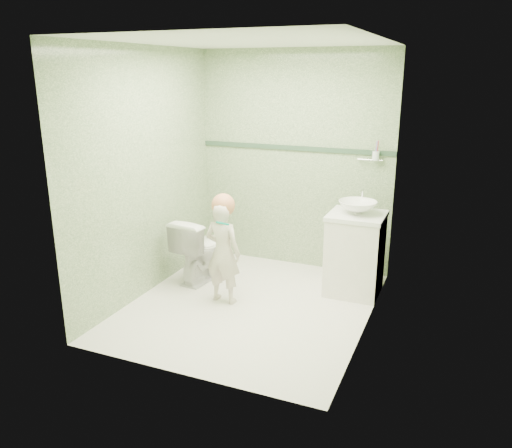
% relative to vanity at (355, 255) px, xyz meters
% --- Properties ---
extents(ground, '(2.50, 2.50, 0.00)m').
position_rel_vanity_xyz_m(ground, '(-0.84, -0.70, -0.40)').
color(ground, white).
rests_on(ground, ground).
extents(room_shell, '(2.50, 2.54, 2.40)m').
position_rel_vanity_xyz_m(room_shell, '(-0.84, -0.70, 0.80)').
color(room_shell, gray).
rests_on(room_shell, ground).
extents(trim_stripe, '(2.20, 0.02, 0.05)m').
position_rel_vanity_xyz_m(trim_stripe, '(-0.84, 0.54, 0.95)').
color(trim_stripe, '#2F4936').
rests_on(trim_stripe, room_shell).
extents(vanity, '(0.52, 0.50, 0.80)m').
position_rel_vanity_xyz_m(vanity, '(0.00, 0.00, 0.00)').
color(vanity, silver).
rests_on(vanity, ground).
extents(counter, '(0.54, 0.52, 0.04)m').
position_rel_vanity_xyz_m(counter, '(0.00, 0.00, 0.41)').
color(counter, white).
rests_on(counter, vanity).
extents(basin, '(0.37, 0.37, 0.13)m').
position_rel_vanity_xyz_m(basin, '(0.00, 0.00, 0.49)').
color(basin, white).
rests_on(basin, counter).
extents(faucet, '(0.03, 0.13, 0.18)m').
position_rel_vanity_xyz_m(faucet, '(0.00, 0.19, 0.57)').
color(faucet, silver).
rests_on(faucet, counter).
extents(cup_holder, '(0.26, 0.07, 0.21)m').
position_rel_vanity_xyz_m(cup_holder, '(0.05, 0.48, 0.93)').
color(cup_holder, silver).
rests_on(cup_holder, room_shell).
extents(toilet, '(0.47, 0.72, 0.69)m').
position_rel_vanity_xyz_m(toilet, '(-1.58, -0.29, -0.05)').
color(toilet, white).
rests_on(toilet, ground).
extents(toddler, '(0.38, 0.26, 1.00)m').
position_rel_vanity_xyz_m(toddler, '(-1.12, -0.69, 0.10)').
color(toddler, beige).
rests_on(toddler, ground).
extents(hair_cap, '(0.22, 0.22, 0.22)m').
position_rel_vanity_xyz_m(hair_cap, '(-1.12, -0.67, 0.56)').
color(hair_cap, '#C37A51').
rests_on(hair_cap, toddler).
extents(teal_toothbrush, '(0.11, 0.13, 0.08)m').
position_rel_vanity_xyz_m(teal_toothbrush, '(-1.06, -0.82, 0.44)').
color(teal_toothbrush, '#008774').
rests_on(teal_toothbrush, toddler).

